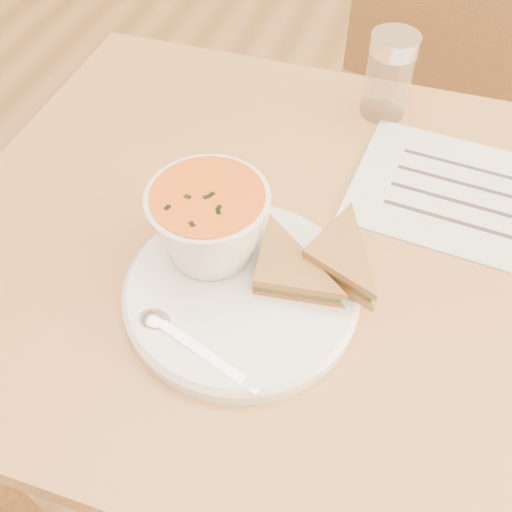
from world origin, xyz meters
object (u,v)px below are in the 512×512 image
at_px(chair_far, 393,133).
at_px(soup_bowl, 210,226).
at_px(condiment_shaker, 388,76).
at_px(dining_table, 331,395).
at_px(plate, 241,292).

distance_m(chair_far, soup_bowl, 0.78).
bearing_deg(condiment_shaker, dining_table, -84.54).
xyz_separation_m(dining_table, chair_far, (-0.01, 0.61, 0.09)).
bearing_deg(chair_far, soup_bowl, 91.32).
xyz_separation_m(dining_table, soup_bowl, (-0.16, -0.07, 0.44)).
bearing_deg(plate, condiment_shaker, 76.71).
relative_size(dining_table, plate, 3.96).
bearing_deg(plate, chair_far, 81.60).
height_order(dining_table, plate, plate).
distance_m(plate, condiment_shaker, 0.39).
xyz_separation_m(chair_far, soup_bowl, (-0.15, -0.68, 0.35)).
height_order(chair_far, plate, chair_far).
xyz_separation_m(dining_table, condiment_shaker, (-0.03, 0.27, 0.43)).
bearing_deg(chair_far, dining_table, 104.77).
distance_m(dining_table, chair_far, 0.61).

